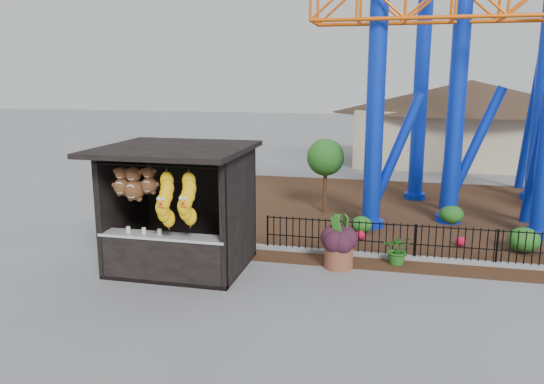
% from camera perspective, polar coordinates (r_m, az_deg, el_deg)
% --- Properties ---
extents(ground, '(120.00, 120.00, 0.00)m').
position_cam_1_polar(ground, '(12.00, 1.75, -11.05)').
color(ground, slate).
rests_on(ground, ground).
extents(mulch_bed, '(18.00, 12.00, 0.02)m').
position_cam_1_polar(mulch_bed, '(19.48, 18.20, -2.44)').
color(mulch_bed, '#331E11').
rests_on(mulch_bed, ground).
extents(curb, '(18.00, 0.18, 0.12)m').
position_cam_1_polar(curb, '(14.69, 19.80, -7.09)').
color(curb, gray).
rests_on(curb, ground).
extents(prize_booth, '(3.50, 3.40, 3.12)m').
position_cam_1_polar(prize_booth, '(13.21, -10.27, -2.07)').
color(prize_booth, black).
rests_on(prize_booth, ground).
extents(picket_fence, '(12.20, 0.06, 1.00)m').
position_cam_1_polar(picket_fence, '(14.70, 23.42, -5.57)').
color(picket_fence, black).
rests_on(picket_fence, ground).
extents(roller_coaster, '(11.00, 6.37, 10.82)m').
position_cam_1_polar(roller_coaster, '(19.33, 22.90, 16.37)').
color(roller_coaster, '#0C2ECC').
rests_on(roller_coaster, ground).
extents(terracotta_planter, '(0.91, 0.91, 0.65)m').
position_cam_1_polar(terracotta_planter, '(13.63, 7.18, -6.77)').
color(terracotta_planter, brown).
rests_on(terracotta_planter, ground).
extents(planter_foliage, '(0.70, 0.70, 0.64)m').
position_cam_1_polar(planter_foliage, '(13.43, 7.25, -4.17)').
color(planter_foliage, black).
rests_on(planter_foliage, terracotta_planter).
extents(potted_plant, '(0.79, 0.70, 0.81)m').
position_cam_1_polar(potted_plant, '(14.08, 13.44, -6.04)').
color(potted_plant, '#2A5117').
rests_on(potted_plant, ground).
extents(landscaping, '(7.99, 3.43, 0.69)m').
position_cam_1_polar(landscaping, '(17.10, 23.07, -3.80)').
color(landscaping, '#20591A').
rests_on(landscaping, mulch_bed).
extents(pavilion, '(15.00, 15.00, 4.80)m').
position_cam_1_polar(pavilion, '(31.09, 20.49, 8.40)').
color(pavilion, '#BFAD8C').
rests_on(pavilion, ground).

